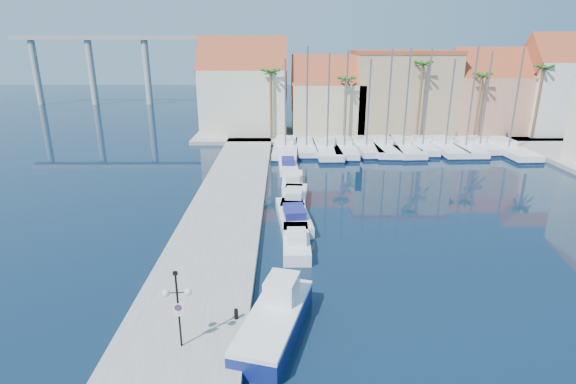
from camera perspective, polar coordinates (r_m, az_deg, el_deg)
ground at (r=23.41m, az=10.52°, el=-15.92°), size 260.00×260.00×0.00m
quay_west at (r=35.19m, az=-8.20°, el=-3.14°), size 6.00×77.00×0.50m
shore_north at (r=69.62m, az=11.43°, el=7.49°), size 54.00×16.00×0.50m
lamp_post at (r=19.95m, az=-13.87°, el=-12.92°), size 1.24×0.41×3.65m
bollard at (r=22.40m, az=-6.60°, el=-15.14°), size 0.20×0.20×0.50m
fishing_boat at (r=21.95m, az=-1.60°, el=-15.73°), size 3.89×6.97×2.32m
motorboat_west_0 at (r=30.02m, az=1.07°, el=-6.33°), size 1.75×5.45×1.40m
motorboat_west_1 at (r=34.31m, az=0.70°, el=-3.06°), size 2.83×7.03×1.40m
motorboat_west_2 at (r=38.29m, az=0.81°, el=-0.72°), size 2.49×6.22×1.40m
motorboat_west_3 at (r=42.79m, az=0.58°, el=1.37°), size 2.08×5.98×1.40m
motorboat_west_4 at (r=48.55m, az=-0.01°, el=3.45°), size 2.13×6.03×1.40m
sailboat_0 at (r=56.43m, az=-0.31°, el=5.65°), size 3.31×11.26×11.28m
sailboat_1 at (r=56.55m, az=2.32°, el=5.71°), size 2.52×8.99×12.68m
sailboat_2 at (r=55.95m, az=4.90°, el=5.48°), size 3.20×11.10×11.94m
sailboat_3 at (r=56.78m, az=7.10°, el=5.60°), size 3.25×10.82×12.21m
sailboat_4 at (r=57.60m, az=9.78°, el=5.66°), size 3.07×9.92×11.22m
sailboat_5 at (r=58.07m, az=12.21°, el=5.61°), size 3.74×11.09×12.40m
sailboat_6 at (r=58.47m, az=14.19°, el=5.55°), size 3.52×11.18×12.43m
sailboat_7 at (r=59.65m, az=16.60°, el=5.62°), size 2.76×9.05×12.37m
sailboat_8 at (r=60.19m, az=19.13°, el=5.44°), size 3.09×10.74×11.22m
sailboat_9 at (r=60.58m, az=21.42°, el=5.30°), size 2.59×9.58×12.68m
sailboat_10 at (r=62.21m, az=22.96°, el=5.45°), size 2.83×8.23×12.06m
sailboat_11 at (r=62.11m, az=25.89°, el=4.98°), size 3.46×11.77×12.53m
building_0 at (r=66.49m, az=-5.59°, el=12.73°), size 12.30×9.00×13.50m
building_1 at (r=66.67m, az=4.99°, el=11.70°), size 10.30×8.00×11.00m
building_2 at (r=69.45m, az=14.22°, el=12.29°), size 14.20×10.20×11.50m
building_3 at (r=72.49m, az=23.79°, el=11.24°), size 10.30×8.00×12.00m
building_4 at (r=75.61m, az=30.56°, el=11.35°), size 8.30×8.00×14.00m
palm_0 at (r=61.07m, az=-2.20°, el=14.70°), size 2.60×2.60×10.15m
palm_1 at (r=61.68m, az=7.41°, el=13.73°), size 2.60×2.60×9.15m
palm_2 at (r=63.67m, az=16.75°, el=14.97°), size 2.60×2.60×11.15m
palm_3 at (r=66.49m, az=23.41°, el=13.16°), size 2.60×2.60×9.65m
palm_4 at (r=69.99m, az=29.68°, el=13.26°), size 2.60×2.60×10.65m
viaduct at (r=106.78m, az=-20.34°, el=15.88°), size 48.00×2.20×14.45m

